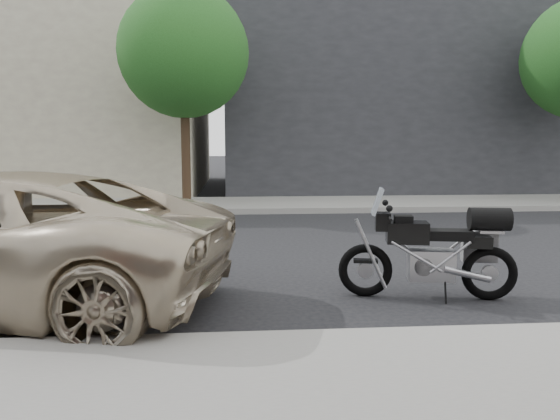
% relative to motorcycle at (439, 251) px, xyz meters
% --- Properties ---
extents(ground, '(120.00, 120.00, 0.00)m').
position_rel_motorcycle_xyz_m(ground, '(1.71, -2.60, -0.57)').
color(ground, black).
rests_on(ground, ground).
extents(far_sidewalk, '(44.00, 3.00, 0.15)m').
position_rel_motorcycle_xyz_m(far_sidewalk, '(1.71, -9.10, -0.49)').
color(far_sidewalk, gray).
rests_on(far_sidewalk, ground).
extents(far_building_dark, '(16.00, 11.00, 7.00)m').
position_rel_motorcycle_xyz_m(far_building_dark, '(-5.29, -16.10, 2.93)').
color(far_building_dark, '#252529').
rests_on(far_building_dark, ground).
extents(far_building_cream, '(14.00, 11.00, 8.00)m').
position_rel_motorcycle_xyz_m(far_building_cream, '(10.71, -16.10, 3.43)').
color(far_building_cream, '#A09480').
rests_on(far_building_cream, ground).
extents(street_tree_mid, '(3.40, 3.40, 5.70)m').
position_rel_motorcycle_xyz_m(street_tree_mid, '(3.71, -8.60, 3.57)').
color(street_tree_mid, '#39281A').
rests_on(street_tree_mid, far_sidewalk).
extents(motorcycle, '(2.06, 0.74, 1.32)m').
position_rel_motorcycle_xyz_m(motorcycle, '(0.00, 0.00, 0.00)').
color(motorcycle, black).
rests_on(motorcycle, ground).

